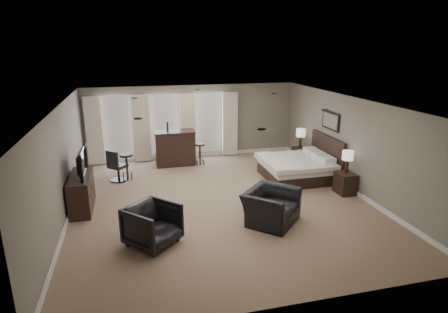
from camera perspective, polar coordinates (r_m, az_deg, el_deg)
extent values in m
cube|color=#846954|center=(9.91, -0.56, -6.83)|extent=(7.60, 8.60, 0.04)
cube|color=silver|center=(9.19, -0.60, 8.20)|extent=(7.60, 8.60, 0.04)
cube|color=slate|center=(13.52, -4.85, 5.31)|extent=(7.50, 0.04, 2.60)
cube|color=slate|center=(5.71, 9.72, -11.29)|extent=(7.50, 0.04, 2.60)
cube|color=slate|center=(9.37, -23.49, -1.21)|extent=(0.04, 8.50, 2.60)
cube|color=slate|center=(10.94, 18.88, 1.73)|extent=(0.04, 8.50, 2.60)
cube|color=silver|center=(13.31, -15.93, 4.32)|extent=(1.15, 0.04, 2.05)
cube|color=silver|center=(13.35, -9.05, 4.79)|extent=(1.15, 0.04, 2.05)
cube|color=silver|center=(13.58, -2.29, 5.19)|extent=(1.15, 0.04, 2.05)
cube|color=beige|center=(13.26, -19.16, 3.67)|extent=(0.55, 0.12, 2.30)
cube|color=beige|center=(13.20, -12.45, 4.16)|extent=(0.55, 0.12, 2.30)
cube|color=beige|center=(13.34, -5.56, 4.61)|extent=(0.55, 0.12, 2.30)
cube|color=beige|center=(13.65, 0.91, 4.96)|extent=(0.55, 0.12, 2.30)
cube|color=silver|center=(11.53, 10.61, -0.30)|extent=(2.02, 1.93, 1.28)
cube|color=black|center=(10.85, 17.98, -3.88)|extent=(0.45, 0.54, 0.59)
cube|color=black|center=(13.26, 11.44, 0.20)|extent=(0.40, 0.49, 0.53)
cube|color=beige|center=(10.66, 18.27, -0.81)|extent=(0.30, 0.30, 0.62)
cube|color=beige|center=(13.10, 11.59, 2.72)|extent=(0.32, 0.32, 0.67)
cube|color=slate|center=(11.77, 15.88, 5.26)|extent=(0.04, 0.96, 0.56)
cube|color=black|center=(9.98, -20.87, -5.10)|extent=(0.49, 1.51, 0.88)
imported|color=black|center=(9.81, -21.18, -2.30)|extent=(0.66, 1.15, 0.15)
imported|color=black|center=(8.67, 7.19, -6.76)|extent=(1.40, 1.40, 1.05)
imported|color=black|center=(7.86, -10.84, -9.95)|extent=(1.26, 1.26, 0.95)
cube|color=black|center=(12.80, -7.50, 1.32)|extent=(1.36, 0.71, 1.19)
cube|color=black|center=(11.69, -14.57, -1.54)|extent=(0.47, 0.47, 0.81)
cube|color=black|center=(12.75, -3.68, 0.35)|extent=(0.45, 0.45, 0.75)
cube|color=black|center=(11.64, -15.86, -1.28)|extent=(0.71, 0.71, 0.98)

